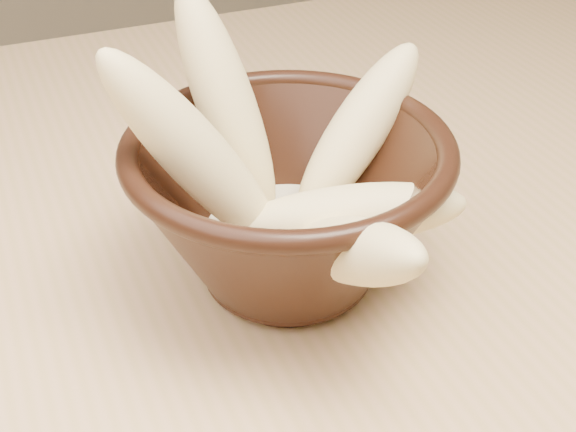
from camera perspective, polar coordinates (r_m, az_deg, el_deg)
The scene contains 8 objects.
table at distance 0.68m, azimuth -2.14°, elevation -4.54°, with size 1.20×0.80×0.75m.
bowl at distance 0.51m, azimuth 0.00°, elevation 0.89°, with size 0.21×0.21×0.11m.
milk_puddle at distance 0.53m, azimuth 0.00°, elevation -1.62°, with size 0.12×0.12×0.02m, color #F2E7C3.
banana_upright at distance 0.52m, azimuth -4.39°, elevation 7.86°, with size 0.04×0.04×0.16m, color #F7DE92.
banana_left at distance 0.47m, azimuth -6.55°, elevation 4.28°, with size 0.04×0.04×0.17m, color #F7DE92.
banana_right at distance 0.54m, azimuth 4.98°, elevation 6.03°, with size 0.04×0.04×0.14m, color #F7DE92.
banana_across at distance 0.50m, azimuth 4.50°, elevation 0.07°, with size 0.04×0.04×0.15m, color #F7DE92.
banana_front at distance 0.45m, azimuth 4.56°, elevation -2.44°, with size 0.04×0.04×0.15m, color #F7DE92.
Camera 1 is at (-0.18, -0.49, 1.10)m, focal length 50.00 mm.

